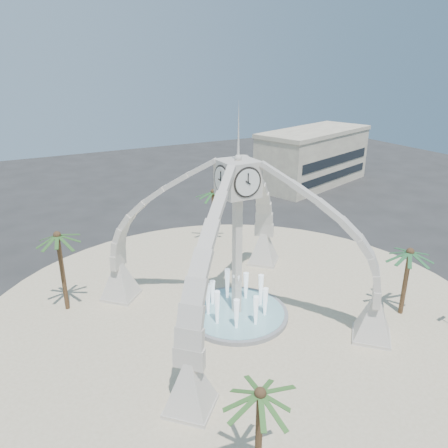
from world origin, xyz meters
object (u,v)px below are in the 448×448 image
clock_tower (237,239)px  palm_north (213,193)px  fountain (236,313)px  palm_south (260,395)px  palm_west (57,237)px  palm_east (410,253)px

clock_tower → palm_north: (5.15, 14.01, -0.88)m
fountain → palm_south: size_ratio=1.38×
palm_west → palm_north: palm_west is taller
palm_west → palm_north: (16.53, 6.70, -0.66)m
palm_north → palm_south: 29.04m
clock_tower → palm_west: 13.52m
clock_tower → palm_north: size_ratio=2.81×
palm_south → fountain: bearing=64.2°
clock_tower → palm_south: size_ratio=3.10×
palm_west → palm_east: bearing=-29.7°
fountain → palm_south: 14.93m
palm_south → palm_west: bearing=104.6°
clock_tower → palm_east: bearing=-26.6°
fountain → palm_north: size_ratio=1.25×
fountain → palm_north: bearing=69.8°
fountain → palm_east: palm_east is taller
palm_north → palm_south: (-11.31, -26.74, -0.55)m
palm_north → palm_west: bearing=-157.9°
clock_tower → palm_north: 14.95m
clock_tower → palm_north: clock_tower is taller
clock_tower → palm_south: bearing=-115.8°
clock_tower → palm_east: clock_tower is taller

